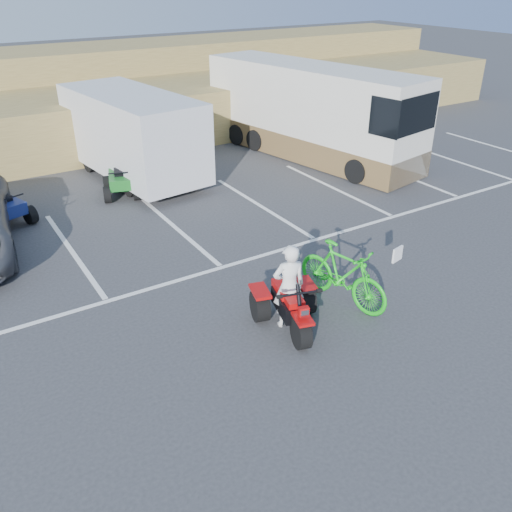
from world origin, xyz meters
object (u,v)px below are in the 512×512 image
cargo_trailer (132,133)px  quad_atv_blue (8,224)px  red_trike_atv (290,328)px  rv_motorhome (310,118)px  rider (289,286)px  quad_atv_green (123,195)px  green_dirt_bike (343,275)px

cargo_trailer → quad_atv_blue: size_ratio=4.28×
red_trike_atv → rv_motorhome: (6.83, 8.53, 1.35)m
rider → quad_atv_blue: (-3.69, 7.79, -0.85)m
rider → quad_atv_green: rider is taller
rider → green_dirt_bike: 1.39m
rider → cargo_trailer: (0.60, 9.49, 0.60)m
rider → quad_atv_blue: 8.67m
red_trike_atv → rv_motorhome: 11.01m
rider → red_trike_atv: bearing=90.0°
cargo_trailer → rider: bearing=-100.7°
red_trike_atv → cargo_trailer: 9.76m
red_trike_atv → rv_motorhome: size_ratio=0.19×
rider → green_dirt_bike: (1.37, 0.07, -0.21)m
rv_motorhome → quad_atv_blue: rv_motorhome is taller
quad_atv_green → quad_atv_blue: bearing=-156.6°
cargo_trailer → quad_atv_blue: bearing=-165.5°
rv_motorhome → green_dirt_bike: bearing=-133.4°
cargo_trailer → rv_motorhome: rv_motorhome is taller
green_dirt_bike → rv_motorhome: (5.41, 8.31, 0.70)m
red_trike_atv → cargo_trailer: (0.64, 9.64, 1.45)m
quad_atv_blue → cargo_trailer: bearing=2.7°
red_trike_atv → rv_motorhome: rv_motorhome is taller
rv_motorhome → quad_atv_green: (-7.17, -0.25, -1.35)m
rider → green_dirt_bike: size_ratio=0.79×
rv_motorhome → cargo_trailer: bearing=159.5°
red_trike_atv → quad_atv_blue: red_trike_atv is taller
quad_atv_blue → rv_motorhome: bearing=-15.7°
red_trike_atv → cargo_trailer: size_ratio=0.28×
rider → green_dirt_bike: bearing=-160.9°
red_trike_atv → rider: bearing=90.0°
green_dirt_bike → quad_atv_blue: (-5.07, 7.72, -0.64)m
red_trike_atv → quad_atv_blue: (-3.65, 7.94, 0.00)m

